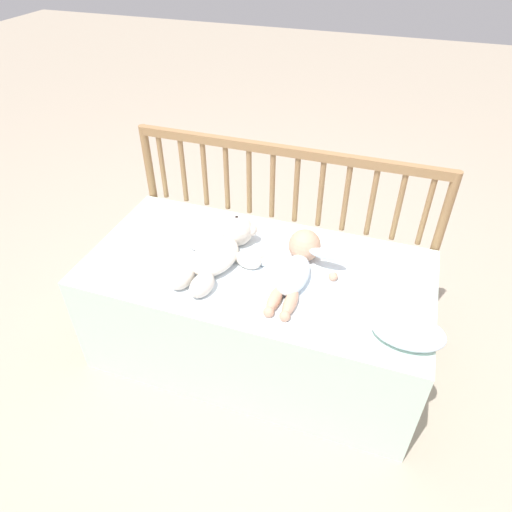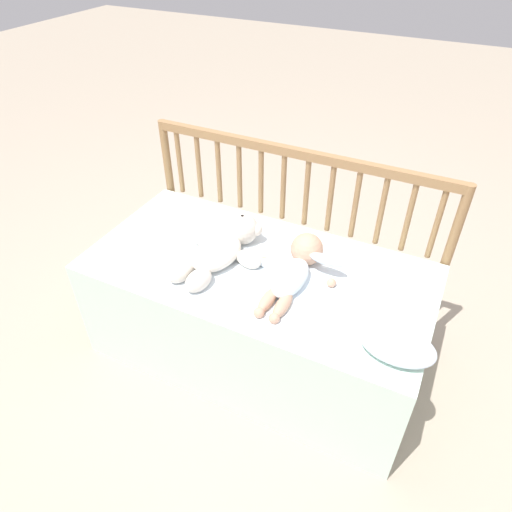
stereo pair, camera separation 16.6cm
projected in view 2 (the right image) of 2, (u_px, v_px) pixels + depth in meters
The scene contains 7 objects.
ground_plane at pixel (257, 349), 2.00m from camera, with size 12.00×12.00×0.00m, color tan.
crib_mattress at pixel (257, 311), 1.86m from camera, with size 1.30×0.64×0.47m.
crib_rail at pixel (294, 199), 1.89m from camera, with size 1.30×0.04×0.80m.
blanket at pixel (254, 272), 1.68m from camera, with size 0.83×0.53×0.01m.
teddy_bear at pixel (222, 248), 1.72m from camera, with size 0.33×0.44×0.13m.
baby at pixel (296, 268), 1.63m from camera, with size 0.32×0.42×0.12m.
small_pillow at pixel (398, 346), 1.37m from camera, with size 0.23×0.15×0.06m.
Camera 2 is at (0.58, -1.18, 1.56)m, focal length 32.00 mm.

